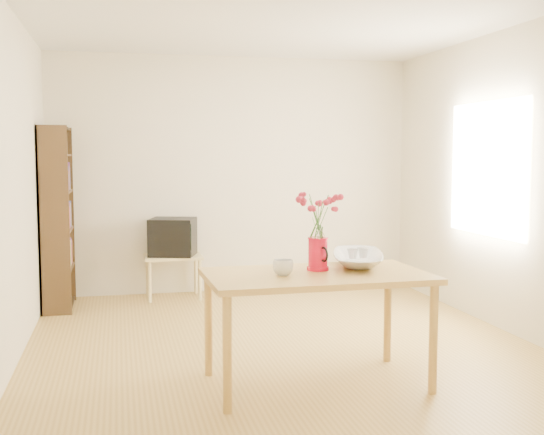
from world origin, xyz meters
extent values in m
plane|color=#A6803B|center=(0.00, 0.00, 0.00)|extent=(4.50, 4.50, 0.00)
plane|color=white|center=(0.00, 0.00, 2.60)|extent=(4.50, 4.50, 0.00)
plane|color=#F3E6C3|center=(0.00, 2.25, 1.30)|extent=(4.00, 0.00, 4.00)
plane|color=#F3E6C3|center=(0.00, -2.25, 1.30)|extent=(4.00, 0.00, 4.00)
plane|color=#F3E6C3|center=(-2.00, 0.00, 1.30)|extent=(0.00, 4.50, 4.50)
plane|color=#F3E6C3|center=(2.00, 0.00, 1.30)|extent=(0.00, 4.50, 4.50)
plane|color=white|center=(1.98, 0.30, 1.40)|extent=(0.00, 1.30, 1.30)
cube|color=#BB8D40|center=(0.01, -0.99, 0.73)|extent=(1.47, 0.87, 0.04)
cylinder|color=#BB8D40|center=(-0.65, -1.37, 0.35)|extent=(0.06, 0.06, 0.71)
cylinder|color=#BB8D40|center=(0.68, -1.33, 0.35)|extent=(0.06, 0.06, 0.71)
cylinder|color=#BB8D40|center=(-0.67, -0.66, 0.35)|extent=(0.06, 0.06, 0.71)
cylinder|color=#BB8D40|center=(0.67, -0.62, 0.35)|extent=(0.06, 0.06, 0.71)
cube|color=#D1B976|center=(-0.70, 1.97, 0.45)|extent=(0.60, 0.45, 0.03)
cylinder|color=#D1B976|center=(-0.96, 1.78, 0.22)|extent=(0.04, 0.04, 0.43)
cylinder|color=#D1B976|center=(-0.44, 1.78, 0.22)|extent=(0.04, 0.04, 0.43)
cylinder|color=#D1B976|center=(-0.96, 2.15, 0.22)|extent=(0.04, 0.04, 0.43)
cylinder|color=#D1B976|center=(-0.44, 2.15, 0.22)|extent=(0.04, 0.04, 0.43)
cube|color=#301F10|center=(-1.85, 1.41, 0.90)|extent=(0.28, 0.02, 1.80)
cube|color=#301F10|center=(-1.85, 2.09, 0.90)|extent=(0.28, 0.03, 1.80)
cube|color=#301F10|center=(-1.98, 1.75, 0.90)|extent=(0.02, 0.70, 1.80)
cube|color=#301F10|center=(-1.85, 1.75, 0.04)|extent=(0.27, 0.65, 0.02)
cube|color=#301F10|center=(-1.85, 1.75, 0.40)|extent=(0.27, 0.65, 0.02)
cube|color=#301F10|center=(-1.85, 1.75, 0.78)|extent=(0.27, 0.65, 0.02)
cube|color=#301F10|center=(-1.85, 1.75, 1.16)|extent=(0.27, 0.65, 0.02)
cube|color=#301F10|center=(-1.85, 1.75, 1.52)|extent=(0.27, 0.65, 0.02)
cube|color=#301F10|center=(-1.85, 1.75, 1.78)|extent=(0.27, 0.65, 0.02)
cylinder|color=red|center=(0.05, -0.89, 0.86)|extent=(0.13, 0.13, 0.21)
cylinder|color=red|center=(0.05, -0.89, 0.76)|extent=(0.15, 0.15, 0.02)
cylinder|color=red|center=(0.05, -0.89, 0.97)|extent=(0.14, 0.14, 0.01)
cone|color=red|center=(0.03, -0.95, 0.94)|extent=(0.06, 0.07, 0.06)
torus|color=black|center=(0.06, -0.81, 0.87)|extent=(0.04, 0.10, 0.10)
imported|color=white|center=(-0.23, -1.04, 0.80)|extent=(0.18, 0.18, 0.10)
imported|color=white|center=(0.39, -0.73, 1.00)|extent=(0.66, 0.66, 0.49)
imported|color=white|center=(0.35, -0.73, 0.95)|extent=(0.09, 0.09, 0.06)
imported|color=white|center=(0.44, -0.71, 0.95)|extent=(0.07, 0.07, 0.06)
cube|color=black|center=(-0.70, 1.97, 0.66)|extent=(0.55, 0.52, 0.39)
cube|color=black|center=(-0.70, 2.04, 0.68)|extent=(0.37, 0.31, 0.28)
cube|color=black|center=(-0.70, 1.76, 0.68)|extent=(0.34, 0.11, 0.28)
camera|label=1|loc=(-1.25, -5.24, 1.53)|focal=45.00mm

